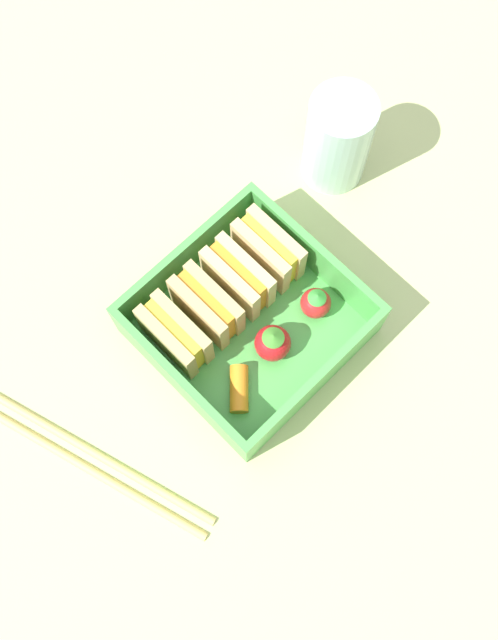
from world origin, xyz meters
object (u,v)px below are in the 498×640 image
sandwich_center_right (268,250)px  drinking_glass (338,140)px  strawberry_left (275,340)px  strawberry_far_left (316,303)px  chopstick_pair (93,461)px  sandwich_center (238,277)px  sandwich_center_left (207,306)px  sandwich_left (175,335)px  carrot_stick_far_left (239,389)px

sandwich_center_right → drinking_glass: 11.04cm
strawberry_left → strawberry_far_left: strawberry_left is taller
chopstick_pair → sandwich_center: bearing=6.9°
sandwich_center_left → strawberry_far_left: sandwich_center_left is taller
sandwich_center_left → strawberry_left: size_ratio=1.70×
sandwich_left → drinking_glass: 20.90cm
sandwich_center → chopstick_pair: 17.96cm
sandwich_center → strawberry_far_left: (3.11, -5.56, -0.86)cm
carrot_stick_far_left → drinking_glass: bearing=23.8°
sandwich_center_right → sandwich_center: bearing=180.0°
sandwich_center → drinking_glass: drinking_glass is taller
sandwich_center_left → strawberry_left: sandwich_center_left is taller
chopstick_pair → sandwich_center_left: bearing=8.5°
carrot_stick_far_left → strawberry_left: 4.66cm
sandwich_center_left → sandwich_center: 3.34cm
sandwich_left → chopstick_pair: bearing=-169.0°
strawberry_far_left → sandwich_center_right: bearing=87.6°
sandwich_center → chopstick_pair: (-17.57, -2.12, -3.06)cm
sandwich_left → sandwich_center_left: size_ratio=1.00×
sandwich_center_right → carrot_stick_far_left: sandwich_center_right is taller
drinking_glass → chopstick_pair: bearing=-171.5°
sandwich_left → sandwich_center: size_ratio=1.00×
sandwich_center_left → strawberry_left: bearing=-70.5°
sandwich_center → carrot_stick_far_left: 8.69cm
sandwich_left → sandwich_center_right: bearing=0.0°
sandwich_left → sandwich_center_left: bearing=0.0°
sandwich_left → carrot_stick_far_left: bearing=-83.0°
sandwich_center_left → sandwich_center_right: bearing=0.0°
sandwich_center_left → chopstick_pair: size_ratio=0.29×
sandwich_center → chopstick_pair: size_ratio=0.29×
sandwich_center_right → drinking_glass: drinking_glass is taller
sandwich_center → chopstick_pair: sandwich_center is taller
carrot_stick_far_left → chopstick_pair: (-11.65, 4.06, -1.57)cm
strawberry_far_left → strawberry_left: bearing=179.6°
strawberry_left → strawberry_far_left: 4.50cm
strawberry_far_left → drinking_glass: size_ratio=0.34×
sandwich_center_right → chopstick_pair: (-20.92, -2.12, -3.06)cm
sandwich_left → carrot_stick_far_left: (0.76, -6.18, -1.49)cm
strawberry_left → sandwich_center: bearing=76.0°
sandwich_left → sandwich_center_left: 3.34cm
chopstick_pair → strawberry_far_left: bearing=-9.5°
sandwich_left → drinking_glass: (20.70, 2.63, 1.05)cm
carrot_stick_far_left → chopstick_pair: 12.44cm
sandwich_left → strawberry_left: sandwich_left is taller
sandwich_left → sandwich_center_left: (3.34, 0.00, 0.00)cm
sandwich_left → sandwich_center: 6.69cm
sandwich_left → strawberry_far_left: bearing=-29.6°
sandwich_center → sandwich_center_right: (3.34, 0.00, 0.00)cm
sandwich_left → sandwich_center: (6.69, 0.00, 0.00)cm
sandwich_left → sandwich_center_right: (10.03, 0.00, 0.00)cm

